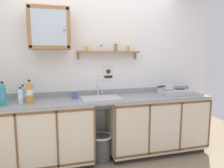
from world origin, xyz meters
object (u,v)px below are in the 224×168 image
Objects in this scene: bottle_soda_green_3 at (3,94)px; hot_plate_stove at (175,92)px; sink at (101,99)px; trash_bin at (101,147)px; bottle_water_blue_2 at (23,94)px; bottle_juice_amber_4 at (30,92)px; saucepan at (168,87)px; warning_sign at (108,74)px; bottle_water_clear_0 at (21,96)px; mug at (75,95)px; bottle_detergent_teal_1 at (3,94)px; wall_cabinet at (49,29)px.

hot_plate_stove is at bearing -1.01° from bottle_soda_green_3.
trash_bin is at bearing -99.18° from sink.
bottle_juice_amber_4 is at bearing -53.35° from bottle_water_blue_2.
warning_sign is (-0.91, 0.26, 0.21)m from saucepan.
warning_sign reaches higher than bottle_soda_green_3.
warning_sign is at bearing 14.58° from bottle_water_clear_0.
mug is (-0.37, 0.05, 0.07)m from sink.
mug is 0.50× the size of warning_sign.
saucepan is at bearing 1.75° from bottle_water_clear_0.
hot_plate_stove is 2.47m from bottle_detergent_teal_1.
bottle_water_blue_2 is at bearing 34.71° from bottle_detergent_teal_1.
bottle_soda_green_3 is (-2.37, 0.02, 0.00)m from saucepan.
bottle_juice_amber_4 is 0.89m from wall_cabinet.
warning_sign is (0.86, 0.15, -0.64)m from wall_cabinet.
trash_bin is (0.66, -0.18, -1.69)m from wall_cabinet.
bottle_water_clear_0 is 0.71m from mug.
bottle_water_blue_2 is (-2.25, 0.07, 0.07)m from hot_plate_stove.
bottle_water_blue_2 is 0.95× the size of warning_sign.
sink is 0.37m from mug.
warning_sign reaches higher than bottle_detergent_teal_1.
bottle_water_clear_0 is 0.72× the size of bottle_detergent_teal_1.
bottle_juice_amber_4 reaches higher than bottle_water_blue_2.
hot_plate_stove is 2.48m from bottle_soda_green_3.
bottle_soda_green_3 is 0.71× the size of trash_bin.
bottle_water_clear_0 is 0.70× the size of bottle_juice_amber_4.
warning_sign is (0.18, 0.25, 0.34)m from sink.
wall_cabinet is 1.08m from warning_sign.
trash_bin is at bearing -15.21° from wall_cabinet.
mug reaches higher than trash_bin.
trash_bin is (0.94, 0.02, -0.86)m from bottle_juice_amber_4.
mug is at bearing 177.10° from hot_plate_stove.
mug is (0.68, 0.01, -0.05)m from bottle_water_blue_2.
saucepan reaches higher than trash_bin.
bottle_juice_amber_4 reaches higher than bottle_detergent_teal_1.
bottle_juice_amber_4 reaches higher than bottle_soda_green_3.
bottle_water_blue_2 reaches higher than bottle_water_clear_0.
mug is (0.70, 0.12, -0.04)m from bottle_water_clear_0.
bottle_water_clear_0 is 0.11m from bottle_water_blue_2.
bottle_detergent_teal_1 reaches higher than bottle_water_blue_2.
saucepan is (-0.11, 0.02, 0.08)m from hot_plate_stove.
bottle_juice_amber_4 is 2.53× the size of mug.
bottle_juice_amber_4 is (0.31, 0.02, 0.01)m from bottle_detergent_teal_1.
warning_sign reaches higher than saucepan.
bottle_soda_green_3 is 0.88× the size of bottle_juice_amber_4.
bottle_water_clear_0 is at bearing -175.83° from sink.
bottle_water_blue_2 is 1.33m from trash_bin.
trash_bin is at bearing 0.93° from bottle_juice_amber_4.
wall_cabinet is (-1.77, 0.11, 0.85)m from saucepan.
warning_sign is at bearing 164.70° from hot_plate_stove.
bottle_water_blue_2 is at bearing 5.43° from bottle_soda_green_3.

